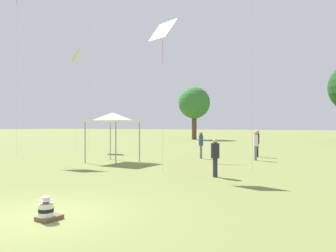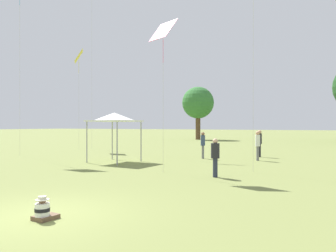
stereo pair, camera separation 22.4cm
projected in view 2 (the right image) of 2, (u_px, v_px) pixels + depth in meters
ground_plane at (38, 215)px, 7.97m from camera, size 300.00×300.00×0.00m
seated_toddler at (43, 210)px, 7.58m from camera, size 0.46×0.55×0.57m
person_standing_1 at (203, 142)px, 21.47m from camera, size 0.34×0.34×1.75m
person_standing_2 at (258, 143)px, 20.28m from camera, size 0.41×0.41×1.82m
person_standing_3 at (260, 140)px, 22.51m from camera, size 0.39×0.39×1.86m
person_standing_6 at (215, 154)px, 13.81m from camera, size 0.41×0.41×1.64m
canopy_tent at (114, 118)px, 19.48m from camera, size 2.68×2.68×2.94m
kite_0 at (79, 58)px, 29.50m from camera, size 1.39×1.45×8.99m
kite_5 at (163, 33)px, 15.24m from camera, size 1.42×1.17×7.11m
distant_tree_1 at (198, 103)px, 49.91m from camera, size 4.85×4.85×8.07m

